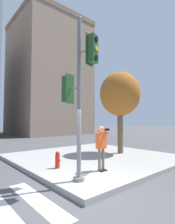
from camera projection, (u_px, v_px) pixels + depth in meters
ground_plane at (87, 195)px, 4.94m from camera, size 160.00×160.00×0.00m
sidewalk_corner at (93, 157)px, 9.87m from camera, size 8.00×8.00×0.18m
traffic_signal_pole at (79, 85)px, 5.82m from camera, size 0.63×1.37×5.50m
person_photographer at (101, 144)px, 6.85m from camera, size 0.50×0.53×1.73m
street_tree at (120, 95)px, 10.86m from camera, size 2.49×2.49×5.02m
fire_hydrant at (58, 160)px, 7.19m from camera, size 0.19×0.25×0.69m
building_right at (48, 78)px, 31.32m from camera, size 11.66×12.31×19.91m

